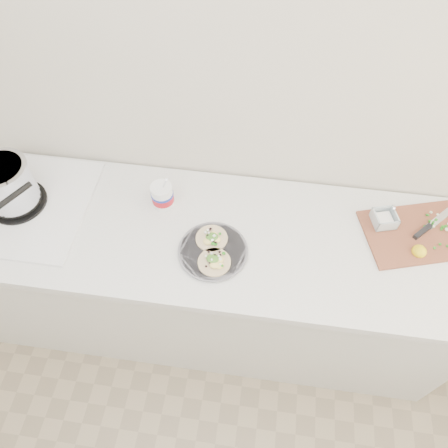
# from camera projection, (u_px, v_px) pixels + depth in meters

# --- Properties ---
(counter) EXTENTS (2.44, 0.66, 0.90)m
(counter) POSITION_uv_depth(u_px,v_px,m) (195.00, 279.00, 2.16)
(counter) COLOR silver
(counter) RESTS_ON ground
(stove) EXTENTS (0.59, 0.54, 0.28)m
(stove) POSITION_uv_depth(u_px,v_px,m) (12.00, 191.00, 1.79)
(stove) COLOR silver
(stove) RESTS_ON counter
(taco_plate) EXTENTS (0.28, 0.28, 0.04)m
(taco_plate) POSITION_uv_depth(u_px,v_px,m) (213.00, 250.00, 1.71)
(taco_plate) COLOR slate
(taco_plate) RESTS_ON counter
(tub) EXTENTS (0.09, 0.09, 0.21)m
(tub) POSITION_uv_depth(u_px,v_px,m) (163.00, 194.00, 1.82)
(tub) COLOR white
(tub) RESTS_ON counter
(cutboard) EXTENTS (0.47, 0.39, 0.07)m
(cutboard) POSITION_uv_depth(u_px,v_px,m) (414.00, 231.00, 1.77)
(cutboard) COLOR brown
(cutboard) RESTS_ON counter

